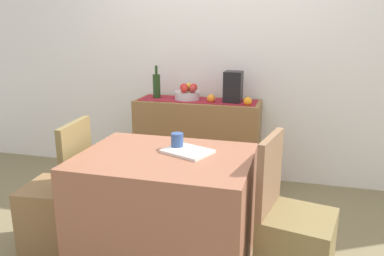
{
  "coord_description": "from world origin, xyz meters",
  "views": [
    {
      "loc": [
        0.71,
        -2.48,
        1.49
      ],
      "look_at": [
        -0.07,
        0.37,
        0.7
      ],
      "focal_mm": 35.2,
      "sensor_mm": 36.0,
      "label": 1
    }
  ],
  "objects_px": {
    "wine_bottle": "(157,86)",
    "open_book": "(188,151)",
    "dining_table": "(166,211)",
    "chair_near_window": "(59,210)",
    "coffee_cup": "(177,141)",
    "sideboard_console": "(198,142)",
    "chair_by_corner": "(293,243)",
    "coffee_maker": "(233,87)",
    "fruit_bowl": "(187,95)"
  },
  "relations": [
    {
      "from": "chair_by_corner",
      "to": "chair_near_window",
      "type": "bearing_deg",
      "value": -179.93
    },
    {
      "from": "coffee_maker",
      "to": "coffee_cup",
      "type": "height_order",
      "value": "coffee_maker"
    },
    {
      "from": "sideboard_console",
      "to": "open_book",
      "type": "relative_size",
      "value": 4.22
    },
    {
      "from": "sideboard_console",
      "to": "chair_near_window",
      "type": "height_order",
      "value": "chair_near_window"
    },
    {
      "from": "wine_bottle",
      "to": "chair_near_window",
      "type": "distance_m",
      "value": 1.54
    },
    {
      "from": "fruit_bowl",
      "to": "coffee_cup",
      "type": "bearing_deg",
      "value": -76.96
    },
    {
      "from": "coffee_maker",
      "to": "chair_near_window",
      "type": "bearing_deg",
      "value": -125.71
    },
    {
      "from": "sideboard_console",
      "to": "wine_bottle",
      "type": "height_order",
      "value": "wine_bottle"
    },
    {
      "from": "dining_table",
      "to": "coffee_cup",
      "type": "height_order",
      "value": "coffee_cup"
    },
    {
      "from": "coffee_maker",
      "to": "dining_table",
      "type": "xyz_separation_m",
      "value": [
        -0.19,
        -1.36,
        -0.59
      ]
    },
    {
      "from": "chair_near_window",
      "to": "dining_table",
      "type": "bearing_deg",
      "value": -0.11
    },
    {
      "from": "wine_bottle",
      "to": "chair_near_window",
      "type": "bearing_deg",
      "value": -99.7
    },
    {
      "from": "wine_bottle",
      "to": "coffee_maker",
      "type": "xyz_separation_m",
      "value": [
        0.75,
        0.0,
        0.02
      ]
    },
    {
      "from": "open_book",
      "to": "chair_by_corner",
      "type": "height_order",
      "value": "chair_by_corner"
    },
    {
      "from": "dining_table",
      "to": "open_book",
      "type": "xyz_separation_m",
      "value": [
        0.12,
        0.08,
        0.38
      ]
    },
    {
      "from": "coffee_maker",
      "to": "chair_near_window",
      "type": "distance_m",
      "value": 1.81
    },
    {
      "from": "fruit_bowl",
      "to": "chair_by_corner",
      "type": "xyz_separation_m",
      "value": [
        1.03,
        -1.36,
        -0.6
      ]
    },
    {
      "from": "coffee_maker",
      "to": "dining_table",
      "type": "relative_size",
      "value": 0.27
    },
    {
      "from": "coffee_maker",
      "to": "open_book",
      "type": "xyz_separation_m",
      "value": [
        -0.07,
        -1.28,
        -0.21
      ]
    },
    {
      "from": "open_book",
      "to": "chair_by_corner",
      "type": "xyz_separation_m",
      "value": [
        0.67,
        -0.08,
        -0.48
      ]
    },
    {
      "from": "coffee_maker",
      "to": "dining_table",
      "type": "height_order",
      "value": "coffee_maker"
    },
    {
      "from": "coffee_maker",
      "to": "coffee_cup",
      "type": "bearing_deg",
      "value": -97.18
    },
    {
      "from": "open_book",
      "to": "wine_bottle",
      "type": "bearing_deg",
      "value": 140.31
    },
    {
      "from": "fruit_bowl",
      "to": "wine_bottle",
      "type": "height_order",
      "value": "wine_bottle"
    },
    {
      "from": "dining_table",
      "to": "chair_near_window",
      "type": "distance_m",
      "value": 0.79
    },
    {
      "from": "wine_bottle",
      "to": "open_book",
      "type": "relative_size",
      "value": 1.13
    },
    {
      "from": "open_book",
      "to": "coffee_cup",
      "type": "height_order",
      "value": "coffee_cup"
    },
    {
      "from": "wine_bottle",
      "to": "dining_table",
      "type": "height_order",
      "value": "wine_bottle"
    },
    {
      "from": "sideboard_console",
      "to": "open_book",
      "type": "distance_m",
      "value": 1.35
    },
    {
      "from": "fruit_bowl",
      "to": "chair_by_corner",
      "type": "height_order",
      "value": "same"
    },
    {
      "from": "coffee_cup",
      "to": "fruit_bowl",
      "type": "bearing_deg",
      "value": 103.04
    },
    {
      "from": "open_book",
      "to": "coffee_cup",
      "type": "bearing_deg",
      "value": 168.84
    },
    {
      "from": "open_book",
      "to": "coffee_cup",
      "type": "distance_m",
      "value": 0.11
    },
    {
      "from": "dining_table",
      "to": "chair_by_corner",
      "type": "height_order",
      "value": "chair_by_corner"
    },
    {
      "from": "wine_bottle",
      "to": "fruit_bowl",
      "type": "bearing_deg",
      "value": 0.0
    },
    {
      "from": "fruit_bowl",
      "to": "chair_by_corner",
      "type": "distance_m",
      "value": 1.81
    },
    {
      "from": "coffee_maker",
      "to": "wine_bottle",
      "type": "bearing_deg",
      "value": 180.0
    },
    {
      "from": "sideboard_console",
      "to": "dining_table",
      "type": "relative_size",
      "value": 1.13
    },
    {
      "from": "chair_near_window",
      "to": "chair_by_corner",
      "type": "xyz_separation_m",
      "value": [
        1.57,
        0.0,
        0.0
      ]
    },
    {
      "from": "sideboard_console",
      "to": "fruit_bowl",
      "type": "xyz_separation_m",
      "value": [
        -0.1,
        0.0,
        0.45
      ]
    },
    {
      "from": "dining_table",
      "to": "chair_by_corner",
      "type": "distance_m",
      "value": 0.79
    },
    {
      "from": "fruit_bowl",
      "to": "coffee_maker",
      "type": "distance_m",
      "value": 0.45
    },
    {
      "from": "chair_near_window",
      "to": "wine_bottle",
      "type": "bearing_deg",
      "value": 80.3
    },
    {
      "from": "coffee_maker",
      "to": "open_book",
      "type": "bearing_deg",
      "value": -93.16
    },
    {
      "from": "open_book",
      "to": "chair_near_window",
      "type": "relative_size",
      "value": 0.31
    },
    {
      "from": "dining_table",
      "to": "chair_near_window",
      "type": "relative_size",
      "value": 1.16
    },
    {
      "from": "wine_bottle",
      "to": "chair_near_window",
      "type": "relative_size",
      "value": 0.35
    },
    {
      "from": "sideboard_console",
      "to": "coffee_cup",
      "type": "distance_m",
      "value": 1.3
    },
    {
      "from": "open_book",
      "to": "chair_near_window",
      "type": "height_order",
      "value": "chair_near_window"
    },
    {
      "from": "dining_table",
      "to": "chair_near_window",
      "type": "bearing_deg",
      "value": 179.89
    }
  ]
}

